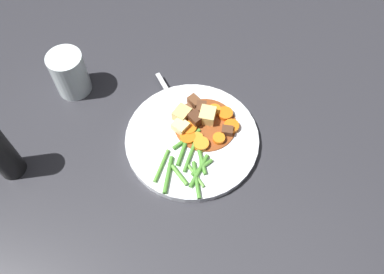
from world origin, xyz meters
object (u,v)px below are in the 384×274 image
(potato_chunk_2, at_px, (180,126))
(fork, at_px, (175,103))
(dinner_plate, at_px, (192,139))
(meat_chunk_0, at_px, (188,111))
(potato_chunk_1, at_px, (182,114))
(meat_chunk_2, at_px, (196,119))
(carrot_slice_0, at_px, (188,128))
(carrot_slice_1, at_px, (201,144))
(water_glass, at_px, (69,74))
(meat_chunk_1, at_px, (227,131))
(meat_chunk_4, at_px, (194,101))
(carrot_slice_3, at_px, (215,110))
(pepper_mill, at_px, (0,153))
(carrot_slice_4, at_px, (198,137))
(carrot_slice_6, at_px, (188,137))
(carrot_slice_2, at_px, (231,126))
(meat_chunk_3, at_px, (201,109))
(carrot_slice_5, at_px, (225,114))
(carrot_slice_7, at_px, (219,139))
(potato_chunk_0, at_px, (207,116))

(potato_chunk_2, height_order, fork, potato_chunk_2)
(dinner_plate, relative_size, meat_chunk_0, 10.73)
(potato_chunk_1, distance_m, meat_chunk_2, 0.03)
(carrot_slice_0, xyz_separation_m, carrot_slice_1, (-0.02, -0.04, 0.00))
(meat_chunk_0, xyz_separation_m, fork, (0.01, 0.04, -0.01))
(carrot_slice_0, relative_size, water_glass, 0.33)
(meat_chunk_1, relative_size, meat_chunk_4, 0.83)
(carrot_slice_3, height_order, pepper_mill, pepper_mill)
(meat_chunk_0, bearing_deg, meat_chunk_4, -0.17)
(carrot_slice_4, xyz_separation_m, pepper_mill, (-0.23, 0.30, 0.05))
(carrot_slice_6, bearing_deg, meat_chunk_2, 5.02)
(carrot_slice_2, relative_size, meat_chunk_3, 1.21)
(carrot_slice_0, distance_m, meat_chunk_0, 0.04)
(carrot_slice_5, height_order, meat_chunk_0, meat_chunk_0)
(meat_chunk_4, bearing_deg, dinner_plate, -155.87)
(carrot_slice_2, height_order, water_glass, water_glass)
(dinner_plate, xyz_separation_m, water_glass, (-0.00, 0.30, 0.04))
(carrot_slice_1, distance_m, meat_chunk_1, 0.06)
(dinner_plate, distance_m, meat_chunk_0, 0.06)
(carrot_slice_5, bearing_deg, meat_chunk_3, 107.37)
(potato_chunk_1, xyz_separation_m, meat_chunk_4, (0.04, -0.01, -0.00))
(carrot_slice_7, xyz_separation_m, potato_chunk_0, (0.04, 0.04, 0.01))
(carrot_slice_2, distance_m, potato_chunk_0, 0.06)
(meat_chunk_1, height_order, pepper_mill, pepper_mill)
(carrot_slice_2, height_order, meat_chunk_3, meat_chunk_3)
(dinner_plate, height_order, carrot_slice_7, carrot_slice_7)
(carrot_slice_6, bearing_deg, pepper_mill, 127.90)
(carrot_slice_1, relative_size, meat_chunk_4, 1.13)
(potato_chunk_1, bearing_deg, meat_chunk_1, -85.20)
(carrot_slice_4, relative_size, potato_chunk_1, 0.73)
(carrot_slice_3, relative_size, potato_chunk_0, 0.76)
(carrot_slice_3, xyz_separation_m, carrot_slice_5, (0.00, -0.02, -0.00))
(carrot_slice_5, relative_size, potato_chunk_1, 0.94)
(potato_chunk_0, bearing_deg, potato_chunk_2, 140.86)
(meat_chunk_4, bearing_deg, potato_chunk_0, -119.20)
(potato_chunk_0, bearing_deg, fork, 87.44)
(carrot_slice_3, relative_size, carrot_slice_7, 1.06)
(fork, bearing_deg, potato_chunk_2, -140.39)
(carrot_slice_6, distance_m, fork, 0.09)
(dinner_plate, height_order, potato_chunk_1, potato_chunk_1)
(pepper_mill, bearing_deg, carrot_slice_7, -54.28)
(potato_chunk_0, height_order, meat_chunk_1, potato_chunk_0)
(meat_chunk_2, height_order, fork, meat_chunk_2)
(potato_chunk_1, bearing_deg, carrot_slice_0, -128.07)
(carrot_slice_5, height_order, meat_chunk_3, meat_chunk_3)
(carrot_slice_6, bearing_deg, potato_chunk_2, 61.30)
(carrot_slice_6, relative_size, meat_chunk_1, 1.41)
(carrot_slice_3, height_order, meat_chunk_3, meat_chunk_3)
(dinner_plate, relative_size, carrot_slice_7, 10.91)
(potato_chunk_1, distance_m, meat_chunk_0, 0.02)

